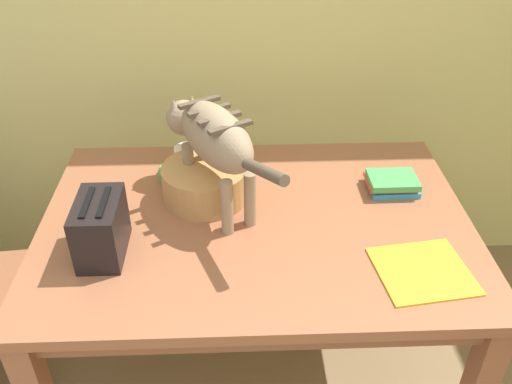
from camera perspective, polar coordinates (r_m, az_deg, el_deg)
name	(u,v)px	position (r m, az deg, el deg)	size (l,w,h in m)	color
dining_table	(256,241)	(1.74, 0.00, -5.14)	(1.31, 0.92, 0.75)	#94573A
cat	(212,137)	(1.63, -4.61, 5.68)	(0.35, 0.56, 0.34)	#947B60
saucer_bowl	(189,172)	(1.89, -7.02, 2.03)	(0.20, 0.20, 0.03)	#4B9344
coffee_mug	(188,159)	(1.86, -7.03, 3.47)	(0.13, 0.09, 0.08)	silver
magazine	(423,271)	(1.56, 16.94, -7.86)	(0.24, 0.23, 0.01)	#F9AC24
book_stack	(392,183)	(1.85, 13.96, 0.91)	(0.17, 0.13, 0.05)	#3090BF
wicker_basket	(205,182)	(1.75, -5.32, 1.04)	(0.27, 0.27, 0.11)	tan
toaster	(101,228)	(1.57, -15.85, -3.62)	(0.12, 0.20, 0.18)	black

